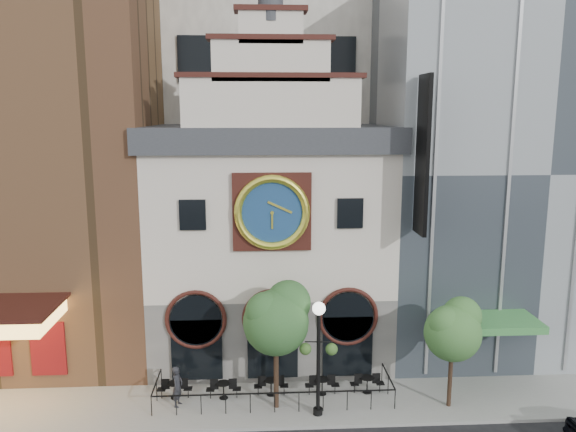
{
  "coord_description": "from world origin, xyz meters",
  "views": [
    {
      "loc": [
        -0.68,
        -21.27,
        13.03
      ],
      "look_at": [
        0.85,
        6.0,
        7.96
      ],
      "focal_mm": 35.0,
      "sensor_mm": 36.0,
      "label": 1
    }
  ],
  "objects_px": {
    "bistro_3": "(322,385)",
    "tree_left": "(277,317)",
    "lamppost": "(319,346)",
    "bistro_2": "(271,386)",
    "pedestrian": "(177,386)",
    "bistro_0": "(175,389)",
    "tree_right": "(454,328)",
    "bistro_4": "(367,383)",
    "bistro_1": "(224,389)"
  },
  "relations": [
    {
      "from": "bistro_2",
      "to": "pedestrian",
      "type": "bearing_deg",
      "value": -170.36
    },
    {
      "from": "lamppost",
      "to": "bistro_3",
      "type": "bearing_deg",
      "value": 82.38
    },
    {
      "from": "bistro_3",
      "to": "tree_left",
      "type": "relative_size",
      "value": 0.28
    },
    {
      "from": "bistro_3",
      "to": "tree_right",
      "type": "bearing_deg",
      "value": -13.2
    },
    {
      "from": "lamppost",
      "to": "tree_right",
      "type": "xyz_separation_m",
      "value": [
        5.95,
        0.43,
        0.48
      ]
    },
    {
      "from": "bistro_4",
      "to": "lamppost",
      "type": "bearing_deg",
      "value": -144.59
    },
    {
      "from": "bistro_4",
      "to": "tree_right",
      "type": "relative_size",
      "value": 0.32
    },
    {
      "from": "tree_right",
      "to": "tree_left",
      "type": "bearing_deg",
      "value": 177.56
    },
    {
      "from": "bistro_0",
      "to": "bistro_2",
      "type": "xyz_separation_m",
      "value": [
        4.4,
        0.04,
        0.0
      ]
    },
    {
      "from": "lamppost",
      "to": "tree_left",
      "type": "height_order",
      "value": "tree_left"
    },
    {
      "from": "bistro_0",
      "to": "pedestrian",
      "type": "bearing_deg",
      "value": -71.12
    },
    {
      "from": "bistro_2",
      "to": "pedestrian",
      "type": "distance_m",
      "value": 4.26
    },
    {
      "from": "bistro_3",
      "to": "tree_left",
      "type": "xyz_separation_m",
      "value": [
        -2.11,
        -0.98,
        3.72
      ]
    },
    {
      "from": "bistro_1",
      "to": "tree_left",
      "type": "xyz_separation_m",
      "value": [
        2.42,
        -0.85,
        3.72
      ]
    },
    {
      "from": "bistro_0",
      "to": "lamppost",
      "type": "distance_m",
      "value": 7.13
    },
    {
      "from": "pedestrian",
      "to": "lamppost",
      "type": "distance_m",
      "value": 6.63
    },
    {
      "from": "bistro_0",
      "to": "pedestrian",
      "type": "xyz_separation_m",
      "value": [
        0.23,
        -0.67,
        0.46
      ]
    },
    {
      "from": "tree_right",
      "to": "bistro_1",
      "type": "bearing_deg",
      "value": 173.35
    },
    {
      "from": "bistro_1",
      "to": "tree_left",
      "type": "bearing_deg",
      "value": -19.32
    },
    {
      "from": "bistro_4",
      "to": "tree_left",
      "type": "xyz_separation_m",
      "value": [
        -4.22,
        -1.01,
        3.72
      ]
    },
    {
      "from": "bistro_4",
      "to": "tree_right",
      "type": "height_order",
      "value": "tree_right"
    },
    {
      "from": "bistro_2",
      "to": "pedestrian",
      "type": "height_order",
      "value": "pedestrian"
    },
    {
      "from": "bistro_4",
      "to": "lamppost",
      "type": "relative_size",
      "value": 0.31
    },
    {
      "from": "lamppost",
      "to": "tree_left",
      "type": "bearing_deg",
      "value": 161.11
    },
    {
      "from": "bistro_1",
      "to": "bistro_2",
      "type": "relative_size",
      "value": 1.0
    },
    {
      "from": "bistro_3",
      "to": "bistro_1",
      "type": "bearing_deg",
      "value": -178.4
    },
    {
      "from": "bistro_2",
      "to": "lamppost",
      "type": "relative_size",
      "value": 0.31
    },
    {
      "from": "bistro_3",
      "to": "tree_right",
      "type": "relative_size",
      "value": 0.32
    },
    {
      "from": "bistro_2",
      "to": "tree_right",
      "type": "height_order",
      "value": "tree_right"
    },
    {
      "from": "bistro_2",
      "to": "pedestrian",
      "type": "xyz_separation_m",
      "value": [
        -4.17,
        -0.71,
        0.46
      ]
    },
    {
      "from": "bistro_3",
      "to": "lamppost",
      "type": "distance_m",
      "value": 3.22
    },
    {
      "from": "bistro_0",
      "to": "bistro_3",
      "type": "bearing_deg",
      "value": -0.11
    },
    {
      "from": "bistro_4",
      "to": "tree_right",
      "type": "bearing_deg",
      "value": -21.25
    },
    {
      "from": "bistro_0",
      "to": "bistro_2",
      "type": "relative_size",
      "value": 1.0
    },
    {
      "from": "bistro_0",
      "to": "bistro_4",
      "type": "bearing_deg",
      "value": 0.16
    },
    {
      "from": "tree_left",
      "to": "pedestrian",
      "type": "bearing_deg",
      "value": 175.81
    },
    {
      "from": "pedestrian",
      "to": "bistro_1",
      "type": "bearing_deg",
      "value": -61.05
    },
    {
      "from": "bistro_2",
      "to": "bistro_4",
      "type": "relative_size",
      "value": 1.0
    },
    {
      "from": "bistro_0",
      "to": "tree_left",
      "type": "bearing_deg",
      "value": -12.02
    },
    {
      "from": "bistro_4",
      "to": "tree_left",
      "type": "relative_size",
      "value": 0.28
    },
    {
      "from": "bistro_4",
      "to": "pedestrian",
      "type": "height_order",
      "value": "pedestrian"
    },
    {
      "from": "bistro_1",
      "to": "bistro_2",
      "type": "bearing_deg",
      "value": 4.81
    },
    {
      "from": "bistro_1",
      "to": "lamppost",
      "type": "relative_size",
      "value": 0.31
    },
    {
      "from": "bistro_0",
      "to": "bistro_4",
      "type": "height_order",
      "value": "same"
    },
    {
      "from": "bistro_0",
      "to": "tree_left",
      "type": "relative_size",
      "value": 0.28
    },
    {
      "from": "bistro_3",
      "to": "bistro_2",
      "type": "bearing_deg",
      "value": 178.65
    },
    {
      "from": "bistro_2",
      "to": "lamppost",
      "type": "height_order",
      "value": "lamppost"
    },
    {
      "from": "bistro_0",
      "to": "bistro_1",
      "type": "height_order",
      "value": "same"
    },
    {
      "from": "lamppost",
      "to": "tree_left",
      "type": "distance_m",
      "value": 2.15
    },
    {
      "from": "bistro_0",
      "to": "tree_right",
      "type": "bearing_deg",
      "value": -6.1
    }
  ]
}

